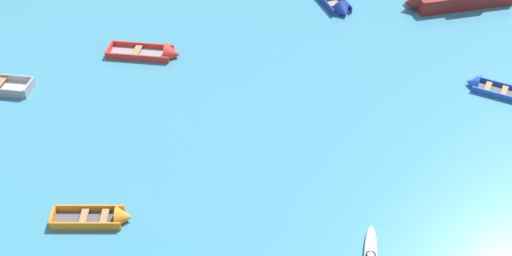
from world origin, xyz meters
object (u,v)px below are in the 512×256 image
rowboat_blue_back_row_left (485,87)px  rowboat_orange_outer_right (107,218)px  rowboat_red_back_row_center (160,54)px  rowboat_deep_blue_distant_center (338,7)px

rowboat_blue_back_row_left → rowboat_orange_outer_right: bearing=-167.5°
rowboat_blue_back_row_left → rowboat_orange_outer_right: 18.65m
rowboat_red_back_row_center → rowboat_orange_outer_right: (-3.52, -10.83, -0.00)m
rowboat_red_back_row_center → rowboat_blue_back_row_left: (14.69, -6.81, -0.02)m
rowboat_deep_blue_distant_center → rowboat_red_back_row_center: (-10.55, -2.32, -0.02)m
rowboat_deep_blue_distant_center → rowboat_blue_back_row_left: bearing=-65.6°
rowboat_blue_back_row_left → rowboat_orange_outer_right: rowboat_orange_outer_right is taller
rowboat_red_back_row_center → rowboat_deep_blue_distant_center: bearing=12.4°
rowboat_blue_back_row_left → rowboat_red_back_row_center: bearing=155.1°
rowboat_red_back_row_center → rowboat_orange_outer_right: 11.39m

